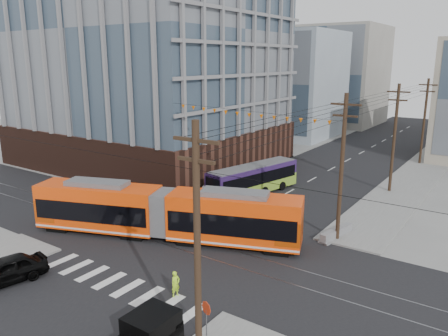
% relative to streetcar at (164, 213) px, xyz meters
% --- Properties ---
extents(ground, '(160.00, 160.00, 0.00)m').
position_rel_streetcar_xyz_m(ground, '(2.54, -4.00, -1.99)').
color(ground, slate).
extents(office_building, '(30.00, 25.00, 28.60)m').
position_rel_streetcar_xyz_m(office_building, '(-19.46, 19.00, 12.31)').
color(office_building, '#381E16').
rests_on(office_building, ground).
extents(bg_bldg_nw_near, '(18.00, 16.00, 18.00)m').
position_rel_streetcar_xyz_m(bg_bldg_nw_near, '(-14.46, 48.00, 7.01)').
color(bg_bldg_nw_near, '#8C99A5').
rests_on(bg_bldg_nw_near, ground).
extents(bg_bldg_nw_far, '(16.00, 18.00, 20.00)m').
position_rel_streetcar_xyz_m(bg_bldg_nw_far, '(-11.46, 68.00, 8.01)').
color(bg_bldg_nw_far, gray).
rests_on(bg_bldg_nw_far, ground).
extents(utility_pole_near, '(0.30, 0.30, 11.00)m').
position_rel_streetcar_xyz_m(utility_pole_near, '(11.04, -10.00, 3.51)').
color(utility_pole_near, black).
rests_on(utility_pole_near, ground).
extents(utility_pole_far, '(0.30, 0.30, 11.00)m').
position_rel_streetcar_xyz_m(utility_pole_far, '(11.04, 52.00, 3.51)').
color(utility_pole_far, black).
rests_on(utility_pole_far, ground).
extents(streetcar, '(20.36, 9.87, 3.98)m').
position_rel_streetcar_xyz_m(streetcar, '(0.00, 0.00, 0.00)').
color(streetcar, '#F74309').
rests_on(streetcar, ground).
extents(city_bus, '(4.75, 11.12, 3.08)m').
position_rel_streetcar_xyz_m(city_bus, '(-0.21, 13.50, -0.45)').
color(city_bus, '#301A50').
rests_on(city_bus, ground).
extents(black_sedan, '(2.95, 5.17, 1.66)m').
position_rel_streetcar_xyz_m(black_sedan, '(-3.24, -10.75, -1.16)').
color(black_sedan, black).
rests_on(black_sedan, ground).
extents(parked_car_silver, '(3.23, 5.04, 1.57)m').
position_rel_streetcar_xyz_m(parked_car_silver, '(-2.41, 9.67, -1.20)').
color(parked_car_silver, '#9FA4AB').
rests_on(parked_car_silver, ground).
extents(parked_car_white, '(3.94, 5.47, 1.47)m').
position_rel_streetcar_xyz_m(parked_car_white, '(-2.44, 16.76, -1.25)').
color(parked_car_white, '#BBBBBB').
rests_on(parked_car_white, ground).
extents(parked_car_grey, '(3.56, 5.16, 1.31)m').
position_rel_streetcar_xyz_m(parked_car_grey, '(-3.17, 21.19, -1.33)').
color(parked_car_grey, slate).
rests_on(parked_car_grey, ground).
extents(pedestrian, '(0.47, 0.62, 1.55)m').
position_rel_streetcar_xyz_m(pedestrian, '(6.30, -6.06, -1.21)').
color(pedestrian, '#BDFA29').
rests_on(pedestrian, ground).
extents(stop_sign, '(0.86, 0.86, 2.25)m').
position_rel_streetcar_xyz_m(stop_sign, '(10.50, -8.73, -0.86)').
color(stop_sign, '#B62F14').
rests_on(stop_sign, ground).
extents(jersey_barrier, '(1.58, 3.80, 0.74)m').
position_rel_streetcar_xyz_m(jersey_barrier, '(10.84, 7.40, -1.62)').
color(jersey_barrier, slate).
rests_on(jersey_barrier, ground).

